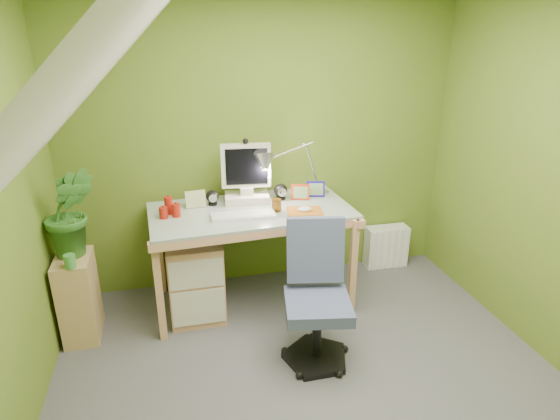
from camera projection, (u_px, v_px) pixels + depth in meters
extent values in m
cube|color=#515156|center=(319.00, 402.00, 2.79)|extent=(3.20, 3.20, 0.01)
cube|color=olive|center=(263.00, 144.00, 3.80)|extent=(3.20, 0.01, 2.40)
cube|color=white|center=(98.00, 90.00, 1.90)|extent=(1.10, 3.20, 1.10)
cube|color=white|center=(243.00, 215.00, 3.38)|extent=(0.47, 0.17, 0.02)
cube|color=#B3621C|center=(305.00, 211.00, 3.48)|extent=(0.29, 0.22, 0.01)
ellipsoid|color=white|center=(305.00, 209.00, 3.47)|extent=(0.12, 0.09, 0.04)
cylinder|color=brown|center=(277.00, 205.00, 3.47)|extent=(0.09, 0.09, 0.09)
cube|color=red|center=(300.00, 192.00, 3.70)|extent=(0.14, 0.06, 0.12)
cube|color=#1F1591|center=(316.00, 189.00, 3.77)|extent=(0.15, 0.05, 0.13)
cube|color=#B5C185|center=(195.00, 199.00, 3.54)|extent=(0.15, 0.04, 0.13)
cube|color=tan|center=(79.00, 297.00, 3.29)|extent=(0.23, 0.36, 0.63)
imported|color=#306822|center=(70.00, 212.00, 3.11)|extent=(0.38, 0.32, 0.62)
cylinder|color=#438F3B|center=(70.00, 261.00, 3.02)|extent=(0.07, 0.07, 0.09)
cube|color=white|center=(386.00, 246.00, 4.32)|extent=(0.39, 0.16, 0.38)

